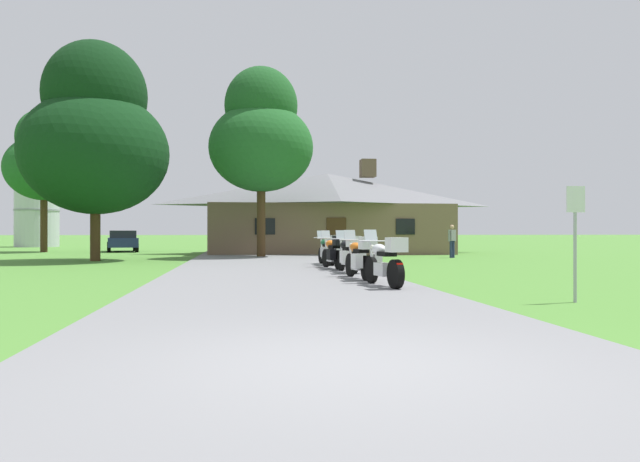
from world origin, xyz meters
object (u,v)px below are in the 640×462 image
at_px(motorcycle_orange_second_in_row, 361,258).
at_px(tree_by_lodge_front, 261,135).
at_px(motorcycle_orange_fourth_in_row, 335,252).
at_px(metal_silo_distant, 37,205).
at_px(tree_left_near, 95,136).
at_px(tree_left_far, 44,159).
at_px(metal_signpost_roadside, 575,229).
at_px(motorcycle_white_nearest_to_camera, 385,262).
at_px(motorcycle_green_farthest_in_row, 328,250).
at_px(bystander_gray_shirt_near_lodge, 452,239).
at_px(parked_navy_suv_far_left, 122,240).
at_px(motorcycle_black_third_in_row, 349,255).

height_order(motorcycle_orange_second_in_row, tree_by_lodge_front, tree_by_lodge_front).
distance_m(motorcycle_orange_fourth_in_row, metal_silo_distant, 40.88).
height_order(tree_left_near, tree_by_lodge_front, tree_left_near).
bearing_deg(tree_left_far, motorcycle_orange_fourth_in_row, -52.11).
relative_size(metal_signpost_roadside, tree_left_near, 0.22).
bearing_deg(metal_signpost_roadside, motorcycle_white_nearest_to_camera, 133.99).
height_order(motorcycle_green_farthest_in_row, metal_signpost_roadside, metal_signpost_roadside).
distance_m(motorcycle_orange_second_in_row, bystander_gray_shirt_near_lodge, 15.16).
relative_size(motorcycle_orange_fourth_in_row, tree_by_lodge_front, 0.21).
relative_size(metal_signpost_roadside, metal_silo_distant, 0.29).
xyz_separation_m(tree_by_lodge_front, parked_navy_suv_far_left, (-8.84, 10.29, -5.45)).
xyz_separation_m(motorcycle_white_nearest_to_camera, parked_navy_suv_far_left, (-11.11, 27.10, 0.16)).
height_order(motorcycle_white_nearest_to_camera, motorcycle_green_farthest_in_row, same).
bearing_deg(bystander_gray_shirt_near_lodge, metal_signpost_roadside, -135.11).
bearing_deg(tree_left_near, bystander_gray_shirt_near_lodge, 3.43).
relative_size(motorcycle_white_nearest_to_camera, parked_navy_suv_far_left, 0.42).
xyz_separation_m(motorcycle_white_nearest_to_camera, metal_silo_distant, (-21.22, 41.38, 3.08)).
height_order(motorcycle_white_nearest_to_camera, metal_signpost_roadside, metal_signpost_roadside).
bearing_deg(motorcycle_orange_second_in_row, bystander_gray_shirt_near_lodge, 54.12).
relative_size(motorcycle_orange_second_in_row, bystander_gray_shirt_near_lodge, 1.25).
bearing_deg(tree_by_lodge_front, motorcycle_green_farthest_in_row, -74.40).
distance_m(motorcycle_green_farthest_in_row, bystander_gray_shirt_near_lodge, 9.80).
bearing_deg(parked_navy_suv_far_left, tree_left_near, -96.57).
distance_m(motorcycle_green_farthest_in_row, tree_by_lodge_front, 10.06).
height_order(bystander_gray_shirt_near_lodge, metal_signpost_roadside, metal_signpost_roadside).
height_order(tree_left_near, parked_navy_suv_far_left, tree_left_near).
distance_m(motorcycle_black_third_in_row, motorcycle_orange_fourth_in_row, 1.95).
height_order(motorcycle_white_nearest_to_camera, metal_silo_distant, metal_silo_distant).
height_order(motorcycle_black_third_in_row, metal_silo_distant, metal_silo_distant).
distance_m(metal_signpost_roadside, tree_left_far, 35.58).
height_order(metal_signpost_roadside, metal_silo_distant, metal_silo_distant).
xyz_separation_m(motorcycle_white_nearest_to_camera, motorcycle_green_farthest_in_row, (-0.03, 8.77, -0.01)).
bearing_deg(bystander_gray_shirt_near_lodge, tree_by_lodge_front, 139.54).
bearing_deg(parked_navy_suv_far_left, tree_by_lodge_front, -61.90).
xyz_separation_m(motorcycle_black_third_in_row, metal_signpost_roadside, (2.83, -7.50, 0.74)).
xyz_separation_m(motorcycle_white_nearest_to_camera, bystander_gray_shirt_near_lodge, (7.28, 15.29, 0.31)).
height_order(motorcycle_orange_second_in_row, bystander_gray_shirt_near_lodge, bystander_gray_shirt_near_lodge).
bearing_deg(motorcycle_green_farthest_in_row, motorcycle_orange_second_in_row, -97.51).
relative_size(tree_by_lodge_front, parked_navy_suv_far_left, 1.99).
height_order(motorcycle_white_nearest_to_camera, motorcycle_orange_second_in_row, same).
xyz_separation_m(motorcycle_black_third_in_row, parked_navy_suv_far_left, (-11.12, 22.54, 0.17)).
height_order(motorcycle_black_third_in_row, tree_left_near, tree_left_near).
xyz_separation_m(bystander_gray_shirt_near_lodge, tree_left_far, (-23.28, 11.59, 5.10)).
bearing_deg(motorcycle_black_third_in_row, metal_silo_distant, 115.29).
bearing_deg(tree_left_far, tree_left_near, -63.73).
height_order(motorcycle_black_third_in_row, motorcycle_green_farthest_in_row, same).
relative_size(motorcycle_white_nearest_to_camera, tree_by_lodge_front, 0.21).
relative_size(motorcycle_orange_fourth_in_row, bystander_gray_shirt_near_lodge, 1.25).
bearing_deg(motorcycle_orange_fourth_in_row, parked_navy_suv_far_left, 108.84).
height_order(motorcycle_black_third_in_row, tree_by_lodge_front, tree_by_lodge_front).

